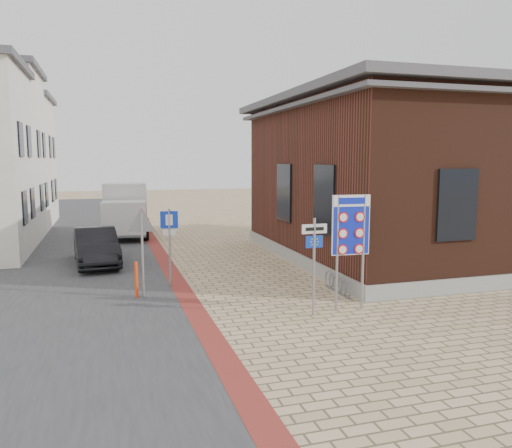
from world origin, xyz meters
TOP-DOWN VIEW (x-y plane):
  - ground at (0.00, 0.00)m, footprint 120.00×120.00m
  - road_strip at (-5.50, 15.00)m, footprint 7.00×60.00m
  - curb_strip at (-2.00, 10.00)m, footprint 0.60×40.00m
  - brick_building at (8.99, 7.00)m, footprint 13.00×13.00m
  - bike_rack at (2.65, 2.20)m, footprint 0.08×1.80m
  - sedan at (-4.68, 8.92)m, footprint 1.95×4.56m
  - box_truck at (-3.19, 16.41)m, footprint 2.73×5.73m
  - border_sign at (2.15, 0.46)m, footprint 1.10×0.11m
  - essen_sign at (1.00, 0.30)m, footprint 0.71×0.07m
  - parking_sign at (-2.29, 4.50)m, footprint 0.57×0.11m
  - yield_sign at (-3.24, 3.50)m, footprint 0.93×0.30m
  - bollard at (-3.45, 3.46)m, footprint 0.13×0.13m

SIDE VIEW (x-z plane):
  - ground at x=0.00m, z-range 0.00..0.00m
  - road_strip at x=-5.50m, z-range 0.00..0.02m
  - curb_strip at x=-2.00m, z-range 0.00..0.03m
  - bike_rack at x=2.65m, z-range -0.04..0.56m
  - bollard at x=-3.45m, z-range 0.00..1.11m
  - sedan at x=-4.68m, z-range 0.00..1.46m
  - box_truck at x=-3.19m, z-range 0.05..2.96m
  - essen_sign at x=1.00m, z-range 0.44..3.08m
  - parking_sign at x=-2.29m, z-range 0.48..3.07m
  - yield_sign at x=-3.24m, z-range 0.72..3.39m
  - border_sign at x=2.15m, z-range 0.72..3.94m
  - brick_building at x=8.99m, z-range 0.09..6.89m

